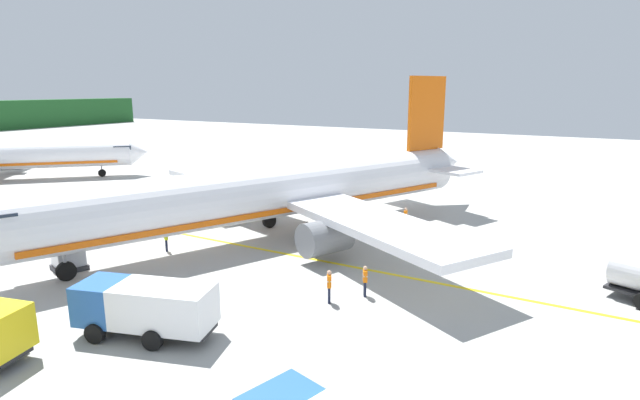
{
  "coord_description": "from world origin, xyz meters",
  "views": [
    {
      "loc": [
        -6.76,
        2.5,
        10.84
      ],
      "look_at": [
        23.1,
        19.54,
        3.14
      ],
      "focal_mm": 28.07,
      "sensor_mm": 36.0,
      "label": 1
    }
  ],
  "objects_px": {
    "service_truck_fuel": "(145,306)",
    "crew_loader_left": "(166,237)",
    "crew_marshaller": "(365,278)",
    "crew_loader_right": "(406,216)",
    "airliner_foreground": "(276,193)",
    "cargo_container_near": "(68,255)",
    "crew_supervisor": "(329,284)"
  },
  "relations": [
    {
      "from": "service_truck_fuel",
      "to": "crew_supervisor",
      "type": "distance_m",
      "value": 8.94
    },
    {
      "from": "crew_supervisor",
      "to": "crew_marshaller",
      "type": "bearing_deg",
      "value": -36.3
    },
    {
      "from": "crew_loader_right",
      "to": "crew_supervisor",
      "type": "height_order",
      "value": "crew_supervisor"
    },
    {
      "from": "crew_marshaller",
      "to": "airliner_foreground",
      "type": "bearing_deg",
      "value": 57.17
    },
    {
      "from": "cargo_container_near",
      "to": "crew_loader_right",
      "type": "height_order",
      "value": "cargo_container_near"
    },
    {
      "from": "crew_loader_left",
      "to": "cargo_container_near",
      "type": "bearing_deg",
      "value": 155.34
    },
    {
      "from": "crew_marshaller",
      "to": "crew_loader_right",
      "type": "distance_m",
      "value": 13.97
    },
    {
      "from": "service_truck_fuel",
      "to": "crew_marshaller",
      "type": "relative_size",
      "value": 3.82
    },
    {
      "from": "crew_supervisor",
      "to": "airliner_foreground",
      "type": "bearing_deg",
      "value": 47.3
    },
    {
      "from": "service_truck_fuel",
      "to": "crew_marshaller",
      "type": "distance_m",
      "value": 11.04
    },
    {
      "from": "airliner_foreground",
      "to": "service_truck_fuel",
      "type": "distance_m",
      "value": 15.93
    },
    {
      "from": "service_truck_fuel",
      "to": "crew_loader_left",
      "type": "relative_size",
      "value": 3.86
    },
    {
      "from": "crew_supervisor",
      "to": "cargo_container_near",
      "type": "bearing_deg",
      "value": 102.53
    },
    {
      "from": "crew_loader_left",
      "to": "service_truck_fuel",
      "type": "bearing_deg",
      "value": -137.54
    },
    {
      "from": "airliner_foreground",
      "to": "service_truck_fuel",
      "type": "height_order",
      "value": "airliner_foreground"
    },
    {
      "from": "airliner_foreground",
      "to": "crew_supervisor",
      "type": "relative_size",
      "value": 22.21
    },
    {
      "from": "service_truck_fuel",
      "to": "crew_loader_left",
      "type": "height_order",
      "value": "service_truck_fuel"
    },
    {
      "from": "cargo_container_near",
      "to": "crew_marshaller",
      "type": "xyz_separation_m",
      "value": [
        5.29,
        -17.42,
        0.06
      ]
    },
    {
      "from": "service_truck_fuel",
      "to": "airliner_foreground",
      "type": "bearing_deg",
      "value": 13.04
    },
    {
      "from": "cargo_container_near",
      "to": "crew_marshaller",
      "type": "relative_size",
      "value": 1.3
    },
    {
      "from": "crew_marshaller",
      "to": "cargo_container_near",
      "type": "bearing_deg",
      "value": 106.89
    },
    {
      "from": "crew_marshaller",
      "to": "crew_loader_right",
      "type": "xyz_separation_m",
      "value": [
        13.68,
        2.79,
        -0.02
      ]
    },
    {
      "from": "airliner_foreground",
      "to": "crew_loader_left",
      "type": "xyz_separation_m",
      "value": [
        -6.39,
        4.67,
        -2.4
      ]
    },
    {
      "from": "service_truck_fuel",
      "to": "crew_loader_right",
      "type": "height_order",
      "value": "service_truck_fuel"
    },
    {
      "from": "crew_loader_left",
      "to": "crew_supervisor",
      "type": "bearing_deg",
      "value": -97.9
    },
    {
      "from": "airliner_foreground",
      "to": "crew_loader_left",
      "type": "bearing_deg",
      "value": 143.83
    },
    {
      "from": "crew_marshaller",
      "to": "crew_loader_left",
      "type": "height_order",
      "value": "crew_marshaller"
    },
    {
      "from": "service_truck_fuel",
      "to": "crew_marshaller",
      "type": "bearing_deg",
      "value": -37.09
    },
    {
      "from": "service_truck_fuel",
      "to": "crew_supervisor",
      "type": "xyz_separation_m",
      "value": [
        7.11,
        -5.41,
        -0.36
      ]
    },
    {
      "from": "crew_loader_left",
      "to": "airliner_foreground",
      "type": "bearing_deg",
      "value": -36.17
    },
    {
      "from": "service_truck_fuel",
      "to": "crew_loader_right",
      "type": "distance_m",
      "value": 22.82
    },
    {
      "from": "cargo_container_near",
      "to": "crew_marshaller",
      "type": "height_order",
      "value": "cargo_container_near"
    }
  ]
}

